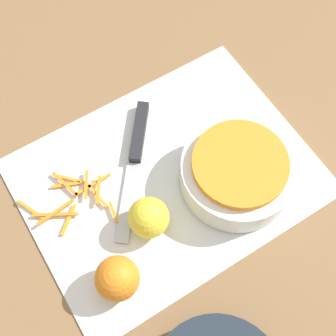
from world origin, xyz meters
TOP-DOWN VIEW (x-y plane):
  - ground_plane at (0.00, 0.00)m, footprint 4.00×4.00m
  - cutting_board at (0.00, 0.00)m, footprint 0.47×0.36m
  - bowl_speckled at (-0.09, 0.07)m, footprint 0.18×0.18m
  - knife at (0.02, -0.07)m, footprint 0.17×0.21m
  - orange_left at (0.16, 0.11)m, footprint 0.07×0.07m
  - lemon at (0.07, 0.06)m, footprint 0.06×0.06m
  - peel_pile at (0.15, -0.05)m, footprint 0.15×0.13m

SIDE VIEW (x-z plane):
  - ground_plane at x=0.00m, z-range 0.00..0.00m
  - cutting_board at x=0.00m, z-range 0.00..0.01m
  - peel_pile at x=0.15m, z-range 0.01..0.01m
  - knife at x=0.02m, z-range 0.00..0.02m
  - lemon at x=0.07m, z-range 0.01..0.07m
  - orange_left at x=0.16m, z-range 0.01..0.07m
  - bowl_speckled at x=-0.09m, z-range 0.00..0.07m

